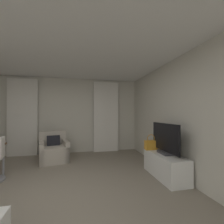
{
  "coord_description": "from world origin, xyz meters",
  "views": [
    {
      "loc": [
        0.39,
        -2.61,
        1.38
      ],
      "look_at": [
        1.24,
        1.3,
        1.41
      ],
      "focal_mm": 24.77,
      "sensor_mm": 36.0,
      "label": 1
    }
  ],
  "objects": [
    {
      "name": "curtain_right_panel",
      "position": [
        1.38,
        2.9,
        1.25
      ],
      "size": [
        0.9,
        0.06,
        2.5
      ],
      "color": "silver",
      "rests_on": "ground"
    },
    {
      "name": "armchair",
      "position": [
        -0.3,
        2.13,
        0.29
      ],
      "size": [
        0.93,
        0.98,
        0.84
      ],
      "color": "#B2A899",
      "rests_on": "ground"
    },
    {
      "name": "wall_right",
      "position": [
        2.53,
        0.0,
        1.3
      ],
      "size": [
        0.06,
        6.12,
        2.6
      ],
      "color": "beige",
      "rests_on": "ground"
    },
    {
      "name": "ground_plane",
      "position": [
        0.0,
        0.0,
        0.0
      ],
      "size": [
        12.0,
        12.0,
        0.0
      ],
      "primitive_type": "plane",
      "color": "gray"
    },
    {
      "name": "tv_console",
      "position": [
        2.22,
        0.42,
        0.25
      ],
      "size": [
        0.46,
        1.16,
        0.5
      ],
      "color": "white",
      "rests_on": "ground"
    },
    {
      "name": "handbag_primary",
      "position": [
        2.11,
        0.85,
        0.62
      ],
      "size": [
        0.3,
        0.14,
        0.37
      ],
      "color": "orange",
      "rests_on": "tv_console"
    },
    {
      "name": "ceiling",
      "position": [
        0.0,
        0.0,
        2.63
      ],
      "size": [
        5.12,
        6.12,
        0.06
      ],
      "primitive_type": "cube",
      "color": "white",
      "rests_on": "wall_left"
    },
    {
      "name": "tv_flatscreen",
      "position": [
        2.22,
        0.41,
        0.81
      ],
      "size": [
        0.2,
        0.98,
        0.66
      ],
      "color": "#333338",
      "rests_on": "tv_console"
    },
    {
      "name": "wall_window",
      "position": [
        0.0,
        3.03,
        1.3
      ],
      "size": [
        5.12,
        0.06,
        2.6
      ],
      "color": "beige",
      "rests_on": "ground"
    },
    {
      "name": "curtain_left_panel",
      "position": [
        -1.38,
        2.9,
        1.25
      ],
      "size": [
        0.9,
        0.06,
        2.5
      ],
      "color": "silver",
      "rests_on": "ground"
    }
  ]
}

